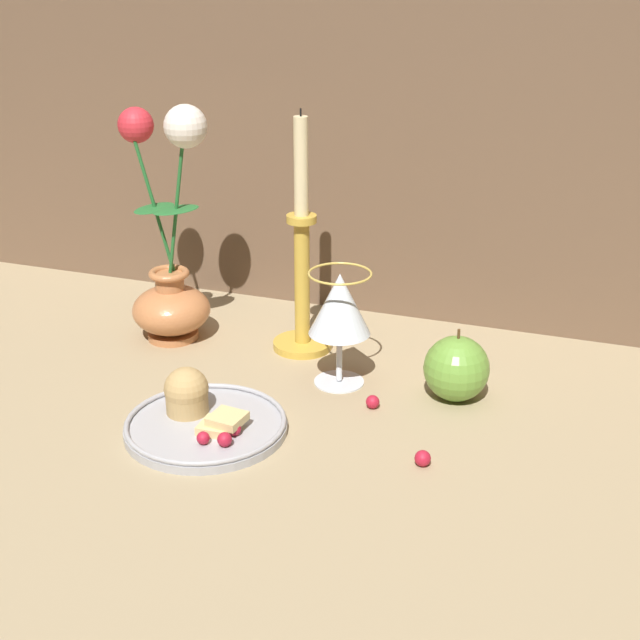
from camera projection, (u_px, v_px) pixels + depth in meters
name	position (u px, v px, depth m)	size (l,w,h in m)	color
ground_plane	(268.00, 404.00, 1.11)	(2.40, 2.40, 0.00)	#9E8966
vase	(170.00, 266.00, 1.25)	(0.13, 0.11, 0.34)	#B77042
plate_with_pastries	(201.00, 417.00, 1.05)	(0.19, 0.19, 0.07)	#A3A3A8
wine_glass	(340.00, 308.00, 1.12)	(0.08, 0.08, 0.15)	silver
candlestick	(302.00, 274.00, 1.22)	(0.08, 0.08, 0.34)	gold
apple_beside_vase	(456.00, 368.00, 1.11)	(0.08, 0.08, 0.09)	#669938
berry_near_plate	(373.00, 402.00, 1.10)	(0.02, 0.02, 0.02)	#AD192D
berry_front_center	(423.00, 458.00, 0.97)	(0.02, 0.02, 0.02)	#AD192D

